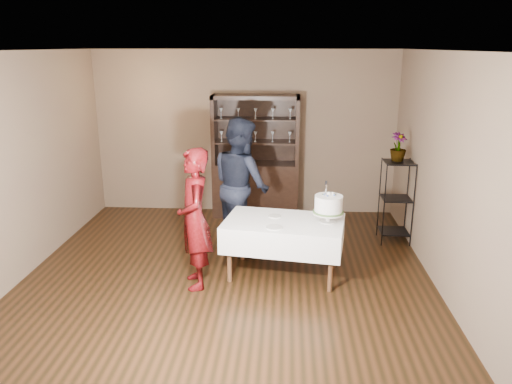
# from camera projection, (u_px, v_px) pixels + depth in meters

# --- Properties ---
(floor) EXTENTS (5.00, 5.00, 0.00)m
(floor) POSITION_uv_depth(u_px,v_px,m) (229.00, 272.00, 6.30)
(floor) COLOR black
(floor) RESTS_ON ground
(ceiling) EXTENTS (5.00, 5.00, 0.00)m
(ceiling) POSITION_uv_depth(u_px,v_px,m) (225.00, 50.00, 5.54)
(ceiling) COLOR white
(ceiling) RESTS_ON back_wall
(back_wall) EXTENTS (5.00, 0.02, 2.70)m
(back_wall) POSITION_uv_depth(u_px,v_px,m) (245.00, 133.00, 8.31)
(back_wall) COLOR #716049
(back_wall) RESTS_ON floor
(wall_left) EXTENTS (0.02, 5.00, 2.70)m
(wall_left) POSITION_uv_depth(u_px,v_px,m) (23.00, 165.00, 6.07)
(wall_left) COLOR #716049
(wall_left) RESTS_ON floor
(wall_right) EXTENTS (0.02, 5.00, 2.70)m
(wall_right) POSITION_uv_depth(u_px,v_px,m) (442.00, 172.00, 5.77)
(wall_right) COLOR #716049
(wall_right) RESTS_ON floor
(china_hutch) EXTENTS (1.40, 0.48, 2.00)m
(china_hutch) POSITION_uv_depth(u_px,v_px,m) (256.00, 177.00, 8.26)
(china_hutch) COLOR black
(china_hutch) RESTS_ON floor
(plant_etagere) EXTENTS (0.42, 0.42, 1.20)m
(plant_etagere) POSITION_uv_depth(u_px,v_px,m) (396.00, 198.00, 7.13)
(plant_etagere) COLOR black
(plant_etagere) RESTS_ON floor
(cake_table) EXTENTS (1.55, 1.09, 0.71)m
(cake_table) POSITION_uv_depth(u_px,v_px,m) (284.00, 234.00, 6.10)
(cake_table) COLOR white
(cake_table) RESTS_ON floor
(woman) EXTENTS (0.55, 0.69, 1.66)m
(woman) POSITION_uv_depth(u_px,v_px,m) (195.00, 219.00, 5.75)
(woman) COLOR #340604
(woman) RESTS_ON floor
(man) EXTENTS (1.08, 1.13, 1.85)m
(man) POSITION_uv_depth(u_px,v_px,m) (241.00, 185.00, 6.82)
(man) COLOR black
(man) RESTS_ON floor
(cake) EXTENTS (0.41, 0.41, 0.52)m
(cake) POSITION_uv_depth(u_px,v_px,m) (328.00, 205.00, 5.95)
(cake) COLOR silver
(cake) RESTS_ON cake_table
(plate_near) EXTENTS (0.20, 0.20, 0.01)m
(plate_near) POSITION_uv_depth(u_px,v_px,m) (274.00, 227.00, 5.80)
(plate_near) COLOR silver
(plate_near) RESTS_ON cake_table
(plate_far) EXTENTS (0.20, 0.20, 0.01)m
(plate_far) POSITION_uv_depth(u_px,v_px,m) (275.00, 216.00, 6.18)
(plate_far) COLOR silver
(plate_far) RESTS_ON cake_table
(potted_plant) EXTENTS (0.30, 0.30, 0.40)m
(potted_plant) POSITION_uv_depth(u_px,v_px,m) (398.00, 147.00, 6.97)
(potted_plant) COLOR #486D33
(potted_plant) RESTS_ON plant_etagere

